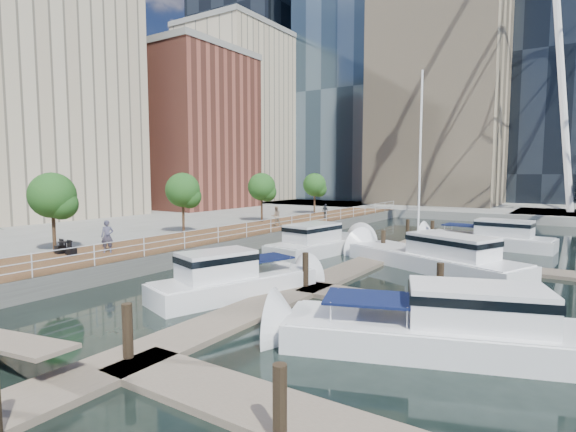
# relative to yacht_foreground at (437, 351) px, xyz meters

# --- Properties ---
(ground) EXTENTS (520.00, 520.00, 0.00)m
(ground) POSITION_rel_yacht_foreground_xyz_m (-10.26, -3.87, 0.00)
(ground) COLOR black
(ground) RESTS_ON ground
(boardwalk) EXTENTS (6.00, 60.00, 1.00)m
(boardwalk) POSITION_rel_yacht_foreground_xyz_m (-19.26, 11.13, 0.50)
(boardwalk) COLOR brown
(boardwalk) RESTS_ON ground
(seawall) EXTENTS (0.25, 60.00, 1.00)m
(seawall) POSITION_rel_yacht_foreground_xyz_m (-16.26, 11.13, 0.50)
(seawall) COLOR #595954
(seawall) RESTS_ON ground
(land_inland) EXTENTS (48.00, 90.00, 1.00)m
(land_inland) POSITION_rel_yacht_foreground_xyz_m (-46.26, 11.13, 0.50)
(land_inland) COLOR gray
(land_inland) RESTS_ON ground
(land_far) EXTENTS (200.00, 114.00, 1.00)m
(land_far) POSITION_rel_yacht_foreground_xyz_m (-10.26, 98.13, 0.50)
(land_far) COLOR gray
(land_far) RESTS_ON ground
(railing) EXTENTS (0.10, 60.00, 1.05)m
(railing) POSITION_rel_yacht_foreground_xyz_m (-16.36, 11.13, 1.52)
(railing) COLOR white
(railing) RESTS_ON boardwalk
(floating_docks) EXTENTS (16.00, 34.00, 2.60)m
(floating_docks) POSITION_rel_yacht_foreground_xyz_m (-2.30, 6.11, 0.49)
(floating_docks) COLOR #6D6051
(floating_docks) RESTS_ON ground
(midrise_condos) EXTENTS (19.00, 67.00, 28.00)m
(midrise_condos) POSITION_rel_yacht_foreground_xyz_m (-43.83, 22.95, 13.42)
(midrise_condos) COLOR #BCAD8E
(midrise_condos) RESTS_ON ground
(street_trees) EXTENTS (2.60, 42.60, 4.60)m
(street_trees) POSITION_rel_yacht_foreground_xyz_m (-21.66, 10.13, 4.29)
(street_trees) COLOR #3F2B1C
(street_trees) RESTS_ON ground
(yacht_foreground) EXTENTS (10.76, 6.11, 2.15)m
(yacht_foreground) POSITION_rel_yacht_foreground_xyz_m (0.00, 0.00, 0.00)
(yacht_foreground) COLOR white
(yacht_foreground) RESTS_ON ground
(pedestrian_near) EXTENTS (0.79, 0.81, 1.87)m
(pedestrian_near) POSITION_rel_yacht_foreground_xyz_m (-19.16, 1.83, 1.94)
(pedestrian_near) COLOR #45445B
(pedestrian_near) RESTS_ON boardwalk
(pedestrian_mid) EXTENTS (1.05, 1.07, 1.75)m
(pedestrian_mid) POSITION_rel_yacht_foreground_xyz_m (-18.37, 17.72, 1.87)
(pedestrian_mid) COLOR gray
(pedestrian_mid) RESTS_ON boardwalk
(pedestrian_far) EXTENTS (0.95, 0.68, 1.49)m
(pedestrian_far) POSITION_rel_yacht_foreground_xyz_m (-18.17, 26.27, 1.75)
(pedestrian_far) COLOR #393F47
(pedestrian_far) RESTS_ON boardwalk
(moored_yachts) EXTENTS (23.26, 40.46, 11.50)m
(moored_yachts) POSITION_rel_yacht_foreground_xyz_m (-3.12, 9.78, 0.00)
(moored_yachts) COLOR white
(moored_yachts) RESTS_ON ground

